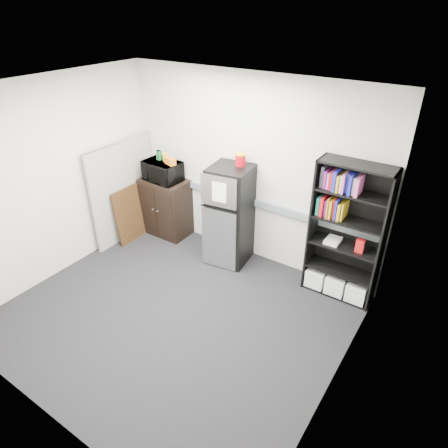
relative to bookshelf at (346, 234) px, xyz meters
The scene contains 18 objects.
floor 2.37m from the bookshelf, 134.33° to the right, with size 4.00×4.00×0.00m, color black.
wall_back 1.60m from the bookshelf, behind, with size 4.00×0.02×2.70m, color silver.
wall_right 1.69m from the bookshelf, 73.25° to the right, with size 0.02×3.50×2.70m, color silver.
wall_left 3.89m from the bookshelf, 156.08° to the right, with size 0.02×3.50×2.70m, color silver.
ceiling 2.83m from the bookshelf, 134.33° to the right, with size 4.00×3.50×0.02m, color white.
electrical_raceway 1.54m from the bookshelf, behind, with size 3.92×0.05×0.10m, color slate.
wall_note 1.99m from the bookshelf, behind, with size 0.14×0.00×0.10m, color white.
bookshelf is the anchor object (origin of this frame).
cubicle_partition 3.46m from the bookshelf, behind, with size 0.06×1.30×1.62m.
cabinet 2.98m from the bookshelf, behind, with size 0.77×0.51×0.96m.
microwave 2.96m from the bookshelf, behind, with size 0.58×0.39×0.32m, color black.
snack_box_a 3.06m from the bookshelf, behind, with size 0.07×0.05×0.15m, color #1A5E31.
snack_box_b 3.06m from the bookshelf, behind, with size 0.07×0.05×0.15m, color #0D3B1B.
snack_box_c 2.93m from the bookshelf, behind, with size 0.07×0.05×0.14m, color gold.
snack_bag 2.79m from the bookshelf, behind, with size 0.18×0.10×0.10m, color orange.
refrigerator 1.66m from the bookshelf, behind, with size 0.63×0.66×1.49m.
coffee_can 1.70m from the bookshelf, behind, with size 0.14×0.14×0.19m.
framed_poster 3.36m from the bookshelf, behind, with size 0.13×0.70×0.90m.
Camera 1 is at (2.64, -2.82, 3.49)m, focal length 32.00 mm.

